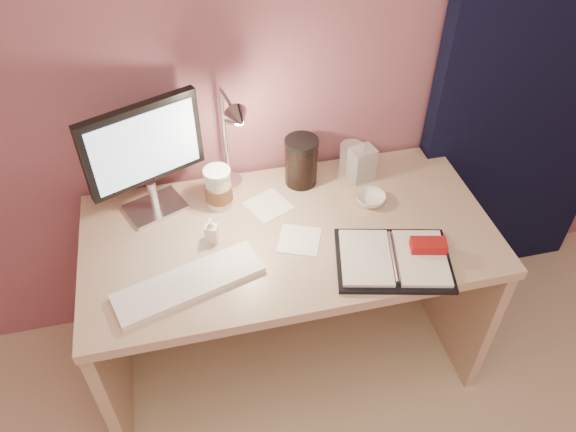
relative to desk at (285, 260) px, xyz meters
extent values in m
plane|color=#955662|center=(0.00, 0.30, 0.75)|extent=(3.50, 0.00, 3.50)
cube|color=black|center=(1.05, 0.24, 0.60)|extent=(0.85, 0.08, 2.20)
cube|color=tan|center=(0.00, -0.07, 0.21)|extent=(1.40, 0.70, 0.04)
cube|color=tan|center=(-0.68, -0.07, -0.16)|extent=(0.04, 0.66, 0.69)
cube|color=tan|center=(0.68, -0.07, -0.16)|extent=(0.04, 0.66, 0.69)
cube|color=tan|center=(0.00, 0.26, -0.10)|extent=(1.32, 0.03, 0.55)
cube|color=silver|center=(-0.44, 0.15, 0.23)|extent=(0.24, 0.21, 0.01)
cylinder|color=silver|center=(-0.44, 0.15, 0.29)|extent=(0.03, 0.03, 0.11)
cube|color=black|center=(-0.44, 0.15, 0.51)|extent=(0.38, 0.18, 0.29)
cube|color=#BAD7FC|center=(-0.45, 0.12, 0.51)|extent=(0.33, 0.14, 0.24)
cube|color=white|center=(-0.36, -0.24, 0.24)|extent=(0.49, 0.26, 0.02)
cube|color=black|center=(0.30, -0.29, 0.23)|extent=(0.42, 0.35, 0.01)
cube|color=white|center=(0.21, -0.27, 0.25)|extent=(0.21, 0.27, 0.01)
cube|color=white|center=(0.38, -0.31, 0.25)|extent=(0.21, 0.27, 0.01)
cube|color=#A11B0D|center=(0.41, -0.28, 0.27)|extent=(0.12, 0.08, 0.03)
cube|color=white|center=(0.02, -0.12, 0.23)|extent=(0.18, 0.18, 0.00)
cube|color=white|center=(-0.04, 0.07, 0.23)|extent=(0.18, 0.18, 0.00)
cylinder|color=silver|center=(-0.21, 0.12, 0.30)|extent=(0.09, 0.09, 0.14)
cylinder|color=brown|center=(-0.21, 0.12, 0.29)|extent=(0.10, 0.10, 0.06)
cylinder|color=silver|center=(-0.21, 0.12, 0.38)|extent=(0.09, 0.09, 0.01)
cylinder|color=white|center=(0.29, 0.15, 0.30)|extent=(0.09, 0.09, 0.15)
imported|color=white|center=(0.32, 0.00, 0.24)|extent=(0.11, 0.11, 0.03)
imported|color=silver|center=(-0.26, -0.05, 0.27)|extent=(0.05, 0.05, 0.09)
cylinder|color=black|center=(0.10, 0.18, 0.31)|extent=(0.12, 0.12, 0.17)
cube|color=#B4B4AF|center=(0.33, 0.15, 0.29)|extent=(0.10, 0.09, 0.13)
cylinder|color=silver|center=(-0.16, 0.23, 0.23)|extent=(0.10, 0.10, 0.02)
cylinder|color=silver|center=(-0.16, 0.23, 0.43)|extent=(0.02, 0.02, 0.38)
cone|color=silver|center=(-0.19, 0.05, 0.61)|extent=(0.09, 0.08, 0.08)
camera|label=1|loc=(-0.31, -1.40, 1.57)|focal=35.00mm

